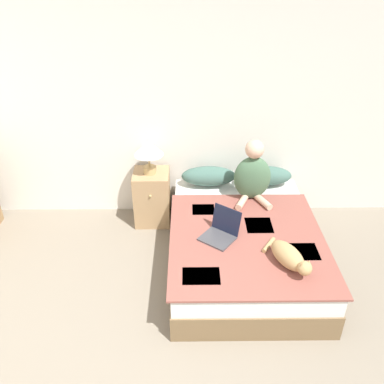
{
  "coord_description": "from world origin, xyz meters",
  "views": [
    {
      "loc": [
        0.08,
        -1.26,
        2.82
      ],
      "look_at": [
        0.12,
        2.06,
        0.82
      ],
      "focal_mm": 38.0,
      "sensor_mm": 36.0,
      "label": 1
    }
  ],
  "objects_px": {
    "bed": "(243,245)",
    "person_sitting": "(253,175)",
    "laptop_open": "(220,232)",
    "nightstand": "(152,197)",
    "pillow_near": "(209,176)",
    "cat_tabby": "(289,257)",
    "table_lamp": "(149,150)",
    "pillow_far": "(264,176)"
  },
  "relations": [
    {
      "from": "pillow_near",
      "to": "table_lamp",
      "type": "height_order",
      "value": "table_lamp"
    },
    {
      "from": "pillow_far",
      "to": "bed",
      "type": "bearing_deg",
      "value": -111.0
    },
    {
      "from": "table_lamp",
      "to": "cat_tabby",
      "type": "bearing_deg",
      "value": -46.59
    },
    {
      "from": "bed",
      "to": "table_lamp",
      "type": "relative_size",
      "value": 5.02
    },
    {
      "from": "bed",
      "to": "laptop_open",
      "type": "xyz_separation_m",
      "value": [
        -0.25,
        -0.16,
        0.29
      ]
    },
    {
      "from": "bed",
      "to": "person_sitting",
      "type": "height_order",
      "value": "person_sitting"
    },
    {
      "from": "pillow_far",
      "to": "laptop_open",
      "type": "bearing_deg",
      "value": -119.97
    },
    {
      "from": "laptop_open",
      "to": "nightstand",
      "type": "height_order",
      "value": "laptop_open"
    },
    {
      "from": "pillow_far",
      "to": "pillow_near",
      "type": "bearing_deg",
      "value": 180.0
    },
    {
      "from": "pillow_far",
      "to": "cat_tabby",
      "type": "distance_m",
      "value": 1.4
    },
    {
      "from": "pillow_far",
      "to": "person_sitting",
      "type": "distance_m",
      "value": 0.39
    },
    {
      "from": "nightstand",
      "to": "table_lamp",
      "type": "height_order",
      "value": "table_lamp"
    },
    {
      "from": "bed",
      "to": "laptop_open",
      "type": "bearing_deg",
      "value": -147.69
    },
    {
      "from": "cat_tabby",
      "to": "nightstand",
      "type": "bearing_deg",
      "value": -162.75
    },
    {
      "from": "bed",
      "to": "pillow_far",
      "type": "xyz_separation_m",
      "value": [
        0.32,
        0.83,
        0.35
      ]
    },
    {
      "from": "pillow_near",
      "to": "bed",
      "type": "bearing_deg",
      "value": -69.01
    },
    {
      "from": "person_sitting",
      "to": "table_lamp",
      "type": "relative_size",
      "value": 1.73
    },
    {
      "from": "pillow_near",
      "to": "nightstand",
      "type": "distance_m",
      "value": 0.7
    },
    {
      "from": "pillow_far",
      "to": "person_sitting",
      "type": "xyz_separation_m",
      "value": [
        -0.19,
        -0.3,
        0.18
      ]
    },
    {
      "from": "nightstand",
      "to": "table_lamp",
      "type": "xyz_separation_m",
      "value": [
        -0.01,
        -0.0,
        0.61
      ]
    },
    {
      "from": "pillow_near",
      "to": "pillow_far",
      "type": "xyz_separation_m",
      "value": [
        0.64,
        0.0,
        0.0
      ]
    },
    {
      "from": "laptop_open",
      "to": "cat_tabby",
      "type": "bearing_deg",
      "value": 0.83
    },
    {
      "from": "pillow_near",
      "to": "cat_tabby",
      "type": "height_order",
      "value": "pillow_near"
    },
    {
      "from": "pillow_near",
      "to": "laptop_open",
      "type": "bearing_deg",
      "value": -86.16
    },
    {
      "from": "bed",
      "to": "pillow_far",
      "type": "relative_size",
      "value": 3.17
    },
    {
      "from": "bed",
      "to": "pillow_near",
      "type": "distance_m",
      "value": 0.96
    },
    {
      "from": "bed",
      "to": "nightstand",
      "type": "distance_m",
      "value": 1.26
    },
    {
      "from": "laptop_open",
      "to": "pillow_far",
      "type": "bearing_deg",
      "value": 97.34
    },
    {
      "from": "pillow_near",
      "to": "person_sitting",
      "type": "relative_size",
      "value": 0.92
    },
    {
      "from": "laptop_open",
      "to": "table_lamp",
      "type": "height_order",
      "value": "table_lamp"
    },
    {
      "from": "pillow_far",
      "to": "table_lamp",
      "type": "bearing_deg",
      "value": -178.17
    },
    {
      "from": "pillow_far",
      "to": "table_lamp",
      "type": "relative_size",
      "value": 1.58
    },
    {
      "from": "person_sitting",
      "to": "nightstand",
      "type": "height_order",
      "value": "person_sitting"
    },
    {
      "from": "laptop_open",
      "to": "nightstand",
      "type": "distance_m",
      "value": 1.21
    },
    {
      "from": "bed",
      "to": "cat_tabby",
      "type": "distance_m",
      "value": 0.73
    },
    {
      "from": "pillow_far",
      "to": "laptop_open",
      "type": "height_order",
      "value": "laptop_open"
    },
    {
      "from": "nightstand",
      "to": "table_lamp",
      "type": "bearing_deg",
      "value": -179.18
    },
    {
      "from": "laptop_open",
      "to": "nightstand",
      "type": "xyz_separation_m",
      "value": [
        -0.72,
        0.95,
        -0.2
      ]
    },
    {
      "from": "person_sitting",
      "to": "laptop_open",
      "type": "distance_m",
      "value": 0.83
    },
    {
      "from": "pillow_near",
      "to": "nightstand",
      "type": "height_order",
      "value": "pillow_near"
    },
    {
      "from": "pillow_far",
      "to": "person_sitting",
      "type": "height_order",
      "value": "person_sitting"
    },
    {
      "from": "nightstand",
      "to": "pillow_near",
      "type": "bearing_deg",
      "value": 3.63
    }
  ]
}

